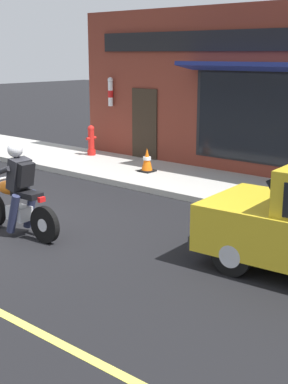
# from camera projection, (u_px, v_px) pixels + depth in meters

# --- Properties ---
(sidewalk_curb) EXTENTS (2.60, 22.00, 0.14)m
(sidewalk_curb) POSITION_uv_depth(u_px,v_px,m) (82.00, 162.00, 15.18)
(sidewalk_curb) COLOR #ADAAA3
(sidewalk_curb) RESTS_ON ground
(storefront_building) EXTENTS (1.25, 9.92, 4.20)m
(storefront_building) POSITION_uv_depth(u_px,v_px,m) (236.00, 92.00, 13.27)
(storefront_building) COLOR maroon
(storefront_building) RESTS_ON ground
(motorcycle_with_rider) EXTENTS (0.56, 2.02, 1.62)m
(motorcycle_with_rider) POSITION_uv_depth(u_px,v_px,m) (17.00, 196.00, 9.13)
(motorcycle_with_rider) COLOR black
(motorcycle_with_rider) RESTS_ON ground
(traffic_cone) EXTENTS (0.36, 0.36, 0.60)m
(traffic_cone) POSITION_uv_depth(u_px,v_px,m) (147.00, 160.00, 13.49)
(traffic_cone) COLOR black
(traffic_cone) RESTS_ON sidewalk_curb
(fire_hydrant) EXTENTS (0.36, 0.24, 0.88)m
(fire_hydrant) POSITION_uv_depth(u_px,v_px,m) (91.00, 141.00, 15.66)
(fire_hydrant) COLOR red
(fire_hydrant) RESTS_ON sidewalk_curb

